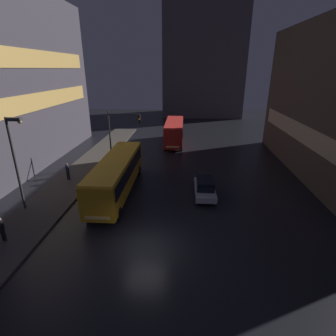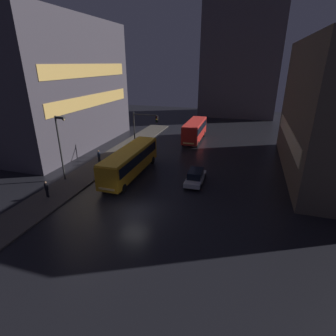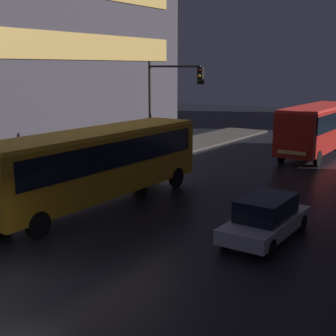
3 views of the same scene
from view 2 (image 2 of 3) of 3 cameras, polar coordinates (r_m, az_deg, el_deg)
ground_plane at (r=24.53m, az=-7.60°, el=-9.45°), size 120.00×120.00×0.00m
sidewalk_left at (r=36.38m, az=-14.09°, el=0.96°), size 4.00×48.00×0.15m
building_left_tower at (r=45.15m, az=-21.91°, el=16.33°), size 10.07×24.37×18.88m
building_far_backdrop at (r=71.55m, az=15.60°, el=22.73°), size 18.07×12.00×29.13m
bus_near at (r=31.34m, az=-8.21°, el=1.83°), size 2.66×11.81×3.31m
bus_far at (r=45.66m, az=5.84°, el=8.44°), size 2.68×9.80×3.44m
car_taxi at (r=29.64m, az=5.99°, el=-1.89°), size 1.85×4.45×1.55m
pedestrian_near at (r=28.70m, az=-24.96°, el=-3.97°), size 0.48×0.48×1.72m
pedestrian_mid at (r=36.20m, az=-14.81°, el=2.64°), size 0.37×0.37×1.74m
traffic_light_main at (r=37.44m, az=-5.62°, el=8.90°), size 3.67×0.35×6.33m
street_lamp_sidewalk at (r=31.02m, az=-22.37°, el=5.97°), size 1.25×0.36×7.32m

